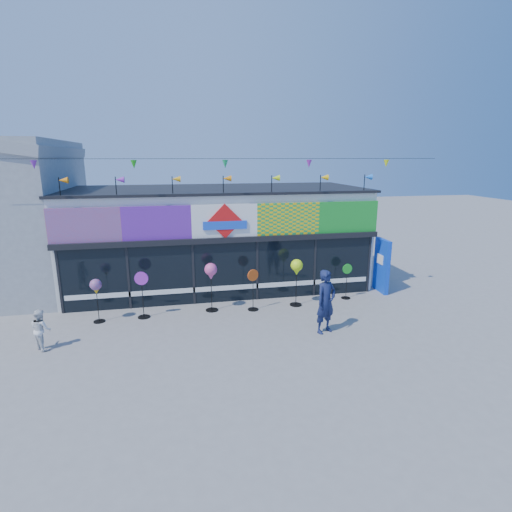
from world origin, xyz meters
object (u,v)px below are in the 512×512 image
object	(u,v)px
spinner_3	(253,289)
spinner_5	(347,280)
spinner_1	(142,294)
adult_man	(326,302)
child	(41,329)
spinner_4	(297,269)
blue_sign	(382,265)
spinner_0	(96,288)
spinner_2	(211,273)

from	to	relation	value
spinner_3	spinner_5	world-z (taller)	spinner_3
spinner_3	spinner_5	xyz separation A→B (m)	(3.78, 0.45, -0.07)
spinner_1	spinner_3	world-z (taller)	spinner_1
spinner_3	adult_man	world-z (taller)	adult_man
child	spinner_5	bearing A→B (deg)	-118.24
spinner_1	spinner_4	bearing A→B (deg)	0.76
spinner_3	blue_sign	bearing A→B (deg)	10.18
blue_sign	spinner_3	world-z (taller)	blue_sign
adult_man	spinner_1	bearing A→B (deg)	132.77
spinner_0	child	distance (m)	2.19
spinner_1	blue_sign	bearing A→B (deg)	5.66
child	spinner_4	bearing A→B (deg)	-117.32
spinner_0	spinner_5	distance (m)	9.05
blue_sign	spinner_1	distance (m)	9.37
spinner_1	spinner_3	xyz separation A→B (m)	(3.81, -0.07, -0.06)
spinner_5	adult_man	bearing A→B (deg)	-125.16
spinner_0	spinner_1	size ratio (longest dim) A/B	0.92
blue_sign	child	xyz separation A→B (m)	(-12.00, -2.72, -0.49)
spinner_5	spinner_1	bearing A→B (deg)	-177.07
spinner_2	spinner_5	xyz separation A→B (m)	(5.24, 0.22, -0.67)
spinner_0	child	bearing A→B (deg)	-126.06
blue_sign	spinner_5	distance (m)	1.85
spinner_1	spinner_0	bearing A→B (deg)	-176.44
spinner_3	adult_man	xyz separation A→B (m)	(1.85, -2.28, 0.21)
spinner_0	adult_man	world-z (taller)	adult_man
spinner_4	child	world-z (taller)	spinner_4
spinner_4	adult_man	distance (m)	2.46
spinner_1	adult_man	distance (m)	6.13
spinner_0	spinner_5	world-z (taller)	spinner_0
spinner_2	adult_man	bearing A→B (deg)	-37.24
spinner_1	spinner_5	bearing A→B (deg)	2.93
child	adult_man	bearing A→B (deg)	-134.04
spinner_2	spinner_5	world-z (taller)	spinner_2
spinner_3	spinner_2	bearing A→B (deg)	170.92
spinner_3	child	xyz separation A→B (m)	(-6.49, -1.73, -0.20)
spinner_5	adult_man	distance (m)	3.36
spinner_3	adult_man	distance (m)	2.94
child	spinner_1	bearing A→B (deg)	-96.46
spinner_2	spinner_5	distance (m)	5.28
spinner_1	child	distance (m)	3.24
blue_sign	spinner_4	world-z (taller)	blue_sign
spinner_1	child	size ratio (longest dim) A/B	1.36
spinner_4	spinner_5	world-z (taller)	spinner_4
blue_sign	adult_man	bearing A→B (deg)	-136.72
spinner_1	spinner_3	distance (m)	3.81
spinner_0	spinner_4	distance (m)	6.90
spinner_1	spinner_3	size ratio (longest dim) A/B	1.08
spinner_1	spinner_2	world-z (taller)	spinner_2
spinner_1	child	bearing A→B (deg)	-146.21
spinner_2	child	xyz separation A→B (m)	(-5.03, -1.96, -0.81)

